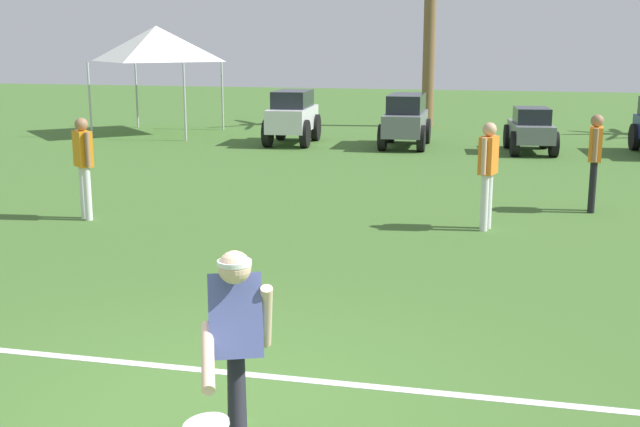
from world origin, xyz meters
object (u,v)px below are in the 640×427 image
frisbee_thrower (236,341)px  teammate_midfield (595,154)px  teammate_deep (83,159)px  event_tent (157,44)px  parked_car_slot_a (292,116)px  parked_car_slot_c (531,129)px  teammate_near_sideline (488,166)px  frisbee_in_flight (206,425)px  parked_car_slot_b (406,119)px  palm_tree_far_left (429,23)px

frisbee_thrower → teammate_midfield: size_ratio=0.91×
frisbee_thrower → teammate_deep: 7.80m
teammate_midfield → event_tent: 14.35m
parked_car_slot_a → event_tent: (-4.43, 1.30, 1.85)m
parked_car_slot_c → teammate_near_sideline: bearing=-94.5°
parked_car_slot_c → frisbee_thrower: bearing=-97.2°
frisbee_in_flight → parked_car_slot_b: (-1.16, 16.53, 0.22)m
event_tent → teammate_midfield: bearing=-36.5°
palm_tree_far_left → event_tent: (-7.40, -3.86, -0.62)m
frisbee_thrower → event_tent: bearing=116.5°
teammate_near_sideline → teammate_deep: same height
frisbee_thrower → teammate_near_sideline: size_ratio=0.91×
teammate_midfield → parked_car_slot_c: 7.01m
frisbee_thrower → frisbee_in_flight: frisbee_thrower is taller
frisbee_in_flight → palm_tree_far_left: palm_tree_far_left is taller
frisbee_thrower → parked_car_slot_b: bearing=94.1°
teammate_midfield → parked_car_slot_a: size_ratio=0.65×
parked_car_slot_a → palm_tree_far_left: size_ratio=0.43×
teammate_near_sideline → event_tent: (-9.87, 10.15, 1.66)m
teammate_near_sideline → parked_car_slot_c: bearing=85.5°
teammate_midfield → parked_car_slot_a: teammate_midfield is taller
parked_car_slot_b → frisbee_in_flight: bearing=-86.0°
palm_tree_far_left → event_tent: palm_tree_far_left is taller
teammate_midfield → parked_car_slot_a: (-7.03, 7.18, -0.20)m
frisbee_thrower → parked_car_slot_c: bearing=82.8°
teammate_near_sideline → palm_tree_far_left: size_ratio=0.28×
teammate_midfield → parked_car_slot_c: size_ratio=0.68×
teammate_midfield → frisbee_thrower: bearing=-108.4°
teammate_near_sideline → palm_tree_far_left: 14.41m
parked_car_slot_c → event_tent: size_ratio=0.74×
teammate_near_sideline → teammate_deep: size_ratio=1.00×
frisbee_thrower → palm_tree_far_left: bearing=93.2°
teammate_midfield → event_tent: event_tent is taller
teammate_midfield → parked_car_slot_b: bearing=119.0°
teammate_near_sideline → teammate_deep: bearing=-172.6°
parked_car_slot_b → parked_car_slot_c: bearing=-6.2°
teammate_deep → parked_car_slot_a: 9.65m
parked_car_slot_a → palm_tree_far_left: palm_tree_far_left is taller
palm_tree_far_left → teammate_deep: bearing=-103.4°
frisbee_in_flight → teammate_near_sideline: size_ratio=0.24×
teammate_near_sideline → teammate_midfield: bearing=46.5°
frisbee_thrower → palm_tree_far_left: palm_tree_far_left is taller
teammate_deep → teammate_midfield: bearing=17.9°
teammate_midfield → teammate_deep: bearing=-162.1°
parked_car_slot_a → parked_car_slot_c: 6.12m
teammate_midfield → parked_car_slot_b: 8.32m
frisbee_in_flight → teammate_midfield: 9.70m
teammate_near_sideline → palm_tree_far_left: palm_tree_far_left is taller
parked_car_slot_b → parked_car_slot_a: bearing=-178.0°
frisbee_in_flight → parked_car_slot_b: bearing=94.0°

